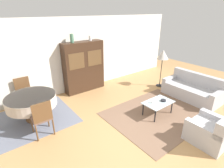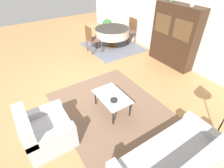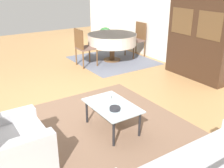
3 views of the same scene
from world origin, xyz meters
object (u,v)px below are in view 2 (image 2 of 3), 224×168
couch (174,166)px  dining_chair_far (130,29)px  dining_chair_near (92,38)px  coffee_table (112,98)px  dining_table (112,32)px  bowl (114,100)px  armchair (45,131)px  potted_plant (107,25)px  vase_short (193,2)px  display_cabinet (174,36)px  cup (110,89)px

couch → dining_chair_far: 5.64m
dining_chair_near → coffee_table: bearing=-20.0°
dining_table → bowl: dining_table is taller
couch → dining_chair_near: size_ratio=1.95×
armchair → coffee_table: bearing=91.7°
dining_table → potted_plant: size_ratio=2.01×
couch → coffee_table: (-1.83, 0.04, 0.07)m
bowl → potted_plant: (-4.53, 2.68, -0.06)m
coffee_table → potted_plant: 5.10m
vase_short → display_cabinet: bearing=-179.8°
couch → vase_short: size_ratio=10.07×
cup → vase_short: (-0.30, 2.81, 1.51)m
coffee_table → dining_chair_far: 4.15m
coffee_table → dining_chair_far: bearing=136.3°
couch → cup: bearing=86.8°
couch → bowl: 1.67m
vase_short → dining_chair_far: bearing=-179.7°
dining_chair_far → bowl: (3.15, -2.92, -0.11)m
dining_chair_far → cup: size_ratio=12.38×
dining_table → potted_plant: dining_table is taller
dining_chair_far → cup: (2.80, -2.80, -0.10)m
cup → bowl: (0.35, -0.13, -0.01)m
cup → dining_table: bearing=145.7°
dining_chair_near → vase_short: bearing=35.6°
dining_chair_near → bowl: 3.36m
dining_chair_near → cup: size_ratio=12.38×
couch → display_cabinet: (-2.66, 2.92, 0.63)m
armchair → display_cabinet: size_ratio=0.46×
dining_chair_far → dining_table: bearing=90.0°
vase_short → potted_plant: bearing=-176.2°
display_cabinet → vase_short: vase_short is taller
dining_chair_near → armchair: bearing=-40.7°
display_cabinet → armchair: bearing=-78.7°
display_cabinet → dining_chair_near: bearing=-140.4°
armchair → dining_table: size_ratio=0.65×
couch → dining_chair_far: dining_chair_far is taller
armchair → vase_short: size_ratio=4.61×
armchair → potted_plant: size_ratio=1.30×
dining_table → vase_short: vase_short is taller
dining_chair_far → vase_short: bearing=-179.7°
couch → bowl: (-1.67, -0.01, 0.14)m
couch → display_cabinet: 4.00m
cup → bowl: cup is taller
armchair → dining_table: 4.65m
display_cabinet → cup: size_ratio=23.94×
dining_table → couch: bearing=-22.7°
dining_table → dining_chair_near: bearing=-90.0°
couch → dining_table: couch is taller
display_cabinet → dining_table: bearing=-157.4°
armchair → bowl: (0.11, 1.47, 0.14)m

